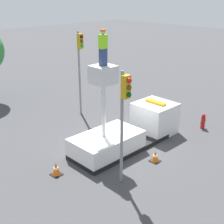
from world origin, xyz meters
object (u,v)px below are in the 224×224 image
at_px(traffic_light_across, 80,57).
at_px(traffic_cone_rear, 56,169).
at_px(traffic_light_pole, 124,107).
at_px(bucket_truck, 129,131).
at_px(worker, 103,48).
at_px(traffic_cone_curbside, 155,157).
at_px(fire_hydrant, 203,121).

relative_size(traffic_light_across, traffic_cone_rear, 8.73).
bearing_deg(traffic_light_pole, bucket_truck, 39.36).
relative_size(worker, traffic_light_across, 0.29).
bearing_deg(worker, traffic_light_across, 61.88).
xyz_separation_m(bucket_truck, traffic_cone_curbside, (-0.45, -2.34, -0.59)).
bearing_deg(traffic_light_pole, worker, 66.57).
xyz_separation_m(traffic_light_pole, traffic_cone_rear, (-1.91, 2.74, -3.49)).
xyz_separation_m(worker, traffic_light_pole, (-1.09, -2.52, -2.11)).
relative_size(bucket_truck, traffic_cone_rear, 10.59).
height_order(traffic_light_pole, traffic_light_across, traffic_light_across).
distance_m(fire_hydrant, traffic_cone_curbside, 5.63).
bearing_deg(traffic_light_pole, fire_hydrant, 4.69).
height_order(bucket_truck, traffic_light_across, traffic_light_across).
xyz_separation_m(traffic_light_across, traffic_cone_rear, (-6.04, -5.47, -3.87)).
relative_size(worker, traffic_light_pole, 0.32).
bearing_deg(worker, traffic_light_pole, -113.43).
relative_size(worker, traffic_cone_rear, 2.56).
xyz_separation_m(bucket_truck, traffic_cone_rear, (-4.98, 0.22, -0.55)).
height_order(bucket_truck, worker, worker).
relative_size(traffic_light_pole, traffic_light_across, 0.91).
distance_m(worker, traffic_cone_rear, 6.36).
height_order(bucket_truck, fire_hydrant, bucket_truck).
distance_m(bucket_truck, traffic_light_across, 6.67).
bearing_deg(traffic_cone_rear, traffic_light_pole, -55.07).
distance_m(worker, traffic_light_pole, 3.46).
bearing_deg(traffic_light_pole, traffic_light_across, 63.28).
bearing_deg(bucket_truck, traffic_light_across, 79.42).
bearing_deg(traffic_cone_curbside, traffic_light_across, 79.31).
distance_m(bucket_truck, worker, 5.42).
height_order(traffic_light_across, fire_hydrant, traffic_light_across).
relative_size(traffic_light_across, traffic_cone_curbside, 9.87).
bearing_deg(worker, fire_hydrant, -14.49).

